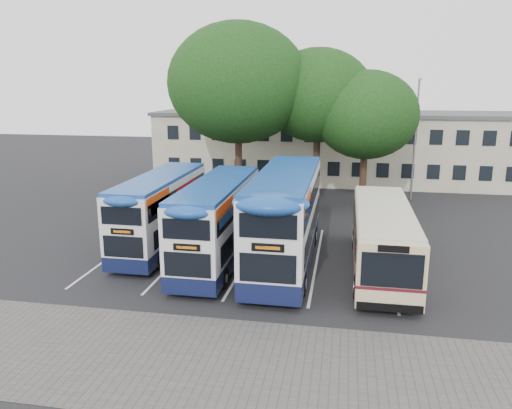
{
  "coord_description": "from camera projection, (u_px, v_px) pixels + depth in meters",
  "views": [
    {
      "loc": [
        0.98,
        -18.81,
        8.7
      ],
      "look_at": [
        -3.35,
        5.0,
        2.8
      ],
      "focal_mm": 35.0,
      "sensor_mm": 36.0,
      "label": 1
    }
  ],
  "objects": [
    {
      "name": "bus_dd_left",
      "position": [
        161.0,
        208.0,
        26.72
      ],
      "size": [
        2.3,
        9.47,
        3.94
      ],
      "color": "#10163B",
      "rests_on": "ground"
    },
    {
      "name": "ground",
      "position": [
        315.0,
        304.0,
        20.21
      ],
      "size": [
        120.0,
        120.0,
        0.0
      ],
      "primitive_type": "plane",
      "color": "black",
      "rests_on": "ground"
    },
    {
      "name": "bus_single",
      "position": [
        383.0,
        235.0,
        23.5
      ],
      "size": [
        2.63,
        10.34,
        3.08
      ],
      "color": "beige",
      "rests_on": "ground"
    },
    {
      "name": "lamp_post",
      "position": [
        416.0,
        133.0,
        37.05
      ],
      "size": [
        0.25,
        1.05,
        9.06
      ],
      "color": "gray",
      "rests_on": "ground"
    },
    {
      "name": "bus_dd_mid",
      "position": [
        218.0,
        218.0,
        24.51
      ],
      "size": [
        2.37,
        9.79,
        4.08
      ],
      "color": "#10163B",
      "rests_on": "ground"
    },
    {
      "name": "paving_strip",
      "position": [
        242.0,
        365.0,
        15.78
      ],
      "size": [
        40.0,
        6.0,
        0.01
      ],
      "primitive_type": "cube",
      "color": "#595654",
      "rests_on": "ground"
    },
    {
      "name": "bus_dd_right",
      "position": [
        286.0,
        214.0,
        24.13
      ],
      "size": [
        2.68,
        11.04,
        4.6
      ],
      "color": "#10163B",
      "rests_on": "ground"
    },
    {
      "name": "tree_right",
      "position": [
        366.0,
        115.0,
        34.7
      ],
      "size": [
        7.25,
        7.25,
        9.63
      ],
      "color": "black",
      "rests_on": "ground"
    },
    {
      "name": "depot_building",
      "position": [
        336.0,
        146.0,
        45.26
      ],
      "size": [
        32.4,
        8.4,
        6.2
      ],
      "color": "#AFA38D",
      "rests_on": "ground"
    },
    {
      "name": "bay_lines",
      "position": [
        248.0,
        257.0,
        25.64
      ],
      "size": [
        14.12,
        11.0,
        0.01
      ],
      "color": "silver",
      "rests_on": "ground"
    },
    {
      "name": "tree_mid",
      "position": [
        318.0,
        96.0,
        35.93
      ],
      "size": [
        7.91,
        7.91,
        11.2
      ],
      "color": "black",
      "rests_on": "ground"
    },
    {
      "name": "tree_left",
      "position": [
        238.0,
        83.0,
        35.25
      ],
      "size": [
        9.99,
        9.99,
        12.94
      ],
      "color": "black",
      "rests_on": "ground"
    }
  ]
}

